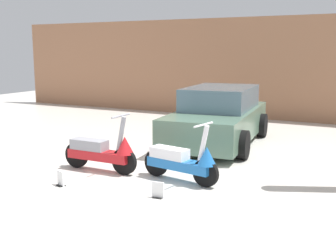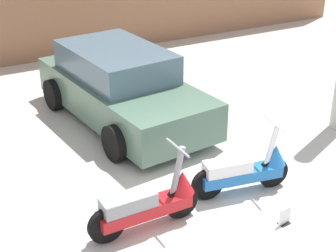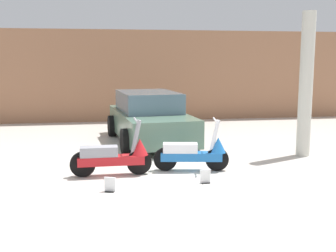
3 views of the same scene
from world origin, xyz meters
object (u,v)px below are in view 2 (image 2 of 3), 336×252
(scooter_front_right, at_px, (245,169))
(car_rear_left, at_px, (121,87))
(scooter_front_left, at_px, (150,202))
(placard_near_right_scooter, at_px, (285,217))

(scooter_front_right, distance_m, car_rear_left, 3.31)
(scooter_front_left, xyz_separation_m, car_rear_left, (1.10, 3.36, 0.27))
(scooter_front_left, bearing_deg, placard_near_right_scooter, -27.12)
(scooter_front_right, relative_size, car_rear_left, 0.36)
(car_rear_left, distance_m, placard_near_right_scooter, 4.26)
(scooter_front_left, height_order, car_rear_left, car_rear_left)
(scooter_front_left, relative_size, placard_near_right_scooter, 6.22)
(car_rear_left, bearing_deg, scooter_front_left, -23.77)
(scooter_front_right, distance_m, placard_near_right_scooter, 0.97)
(scooter_front_left, relative_size, scooter_front_right, 1.04)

